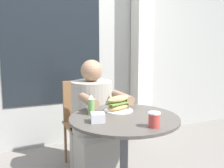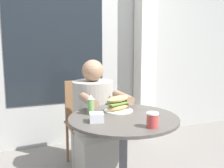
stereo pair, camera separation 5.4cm
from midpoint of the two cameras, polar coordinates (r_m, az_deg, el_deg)
storefront_wall at (r=3.27m, az=-8.60°, el=11.41°), size 8.00×0.09×2.80m
lattice_pillar at (r=3.45m, az=7.67°, el=8.00°), size 0.22×0.22×2.40m
cafe_table at (r=1.91m, az=3.30°, el=-12.83°), size 0.77×0.77×0.75m
diner_chair at (r=2.74m, az=-5.55°, el=-6.66°), size 0.38×0.38×0.87m
seated_diner at (r=2.43m, az=-3.14°, el=-9.86°), size 0.37×0.67×1.11m
sandwich_on_plate at (r=1.98m, az=2.20°, el=-4.42°), size 0.22×0.22×0.12m
drink_cup at (r=1.63m, az=9.74°, el=-7.73°), size 0.07×0.07×0.09m
napkin_box at (r=1.73m, az=-2.48°, el=-7.26°), size 0.11×0.11×0.06m
condiment_bottle at (r=1.89m, az=-3.85°, el=-4.57°), size 0.05×0.05×0.15m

